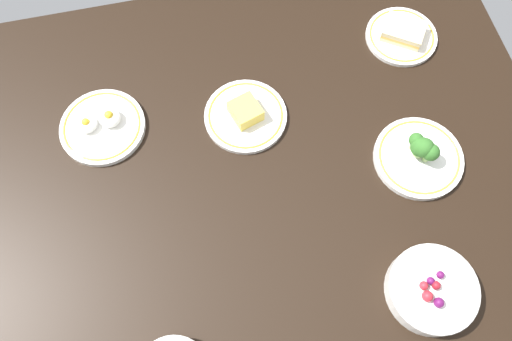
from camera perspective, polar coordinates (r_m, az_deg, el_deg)
The scene contains 6 objects.
dining_table at distance 111.55cm, azimuth -0.00°, elevation -0.79°, with size 138.93×111.87×4.00cm, color black.
plate_broccoli at distance 115.27cm, azimuth 18.68°, elevation 1.73°, with size 20.25×20.25×7.97cm.
plate_eggs at distance 119.13cm, azimuth -17.63°, elevation 5.04°, with size 19.89×19.89×5.04cm.
plate_sandwich at distance 132.94cm, azimuth 16.79°, elevation 15.06°, with size 18.07×18.07×4.29cm.
bowl_berries at distance 106.23cm, azimuth 19.95°, elevation -13.02°, with size 18.05×18.05×6.52cm.
plate_cheese at distance 114.92cm, azimuth -1.24°, elevation 6.55°, with size 19.56×19.56×4.85cm.
Camera 1 is at (-9.08, -40.39, 105.58)cm, focal length 34.03 mm.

